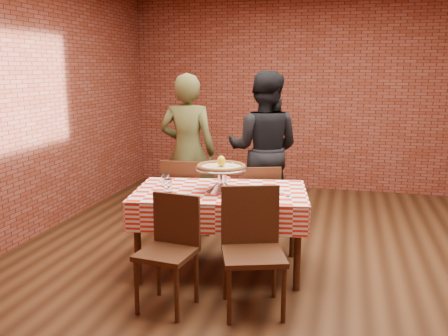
{
  "coord_description": "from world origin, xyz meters",
  "views": [
    {
      "loc": [
        0.54,
        -4.46,
        1.84
      ],
      "look_at": [
        -0.52,
        -0.28,
        0.95
      ],
      "focal_mm": 39.08,
      "sensor_mm": 36.0,
      "label": 1
    }
  ],
  "objects_px": {
    "chair_near_left": "(166,255)",
    "diner_olive": "(188,152)",
    "pizza": "(221,167)",
    "chair_far_left": "(187,200)",
    "table": "(221,231)",
    "condiment_caddy": "(224,176)",
    "chair_near_right": "(253,253)",
    "diner_black": "(264,149)",
    "chair_far_right": "(259,204)",
    "water_glass_right": "(165,181)",
    "water_glass_left": "(168,186)",
    "pizza_stand": "(221,180)"
  },
  "relations": [
    {
      "from": "chair_far_left",
      "to": "chair_near_left",
      "type": "bearing_deg",
      "value": 100.26
    },
    {
      "from": "water_glass_left",
      "to": "diner_black",
      "type": "xyz_separation_m",
      "value": [
        0.59,
        1.61,
        0.09
      ]
    },
    {
      "from": "water_glass_right",
      "to": "condiment_caddy",
      "type": "distance_m",
      "value": 0.57
    },
    {
      "from": "table",
      "to": "chair_far_left",
      "type": "distance_m",
      "value": 0.86
    },
    {
      "from": "table",
      "to": "water_glass_left",
      "type": "relative_size",
      "value": 13.09
    },
    {
      "from": "table",
      "to": "pizza_stand",
      "type": "xyz_separation_m",
      "value": [
        0.02,
        -0.03,
        0.49
      ]
    },
    {
      "from": "condiment_caddy",
      "to": "chair_far_right",
      "type": "relative_size",
      "value": 0.16
    },
    {
      "from": "water_glass_left",
      "to": "condiment_caddy",
      "type": "height_order",
      "value": "condiment_caddy"
    },
    {
      "from": "table",
      "to": "condiment_caddy",
      "type": "height_order",
      "value": "condiment_caddy"
    },
    {
      "from": "pizza",
      "to": "condiment_caddy",
      "type": "height_order",
      "value": "pizza"
    },
    {
      "from": "pizza",
      "to": "chair_far_left",
      "type": "height_order",
      "value": "pizza"
    },
    {
      "from": "water_glass_right",
      "to": "chair_far_left",
      "type": "bearing_deg",
      "value": 91.38
    },
    {
      "from": "condiment_caddy",
      "to": "chair_near_right",
      "type": "distance_m",
      "value": 1.16
    },
    {
      "from": "pizza_stand",
      "to": "pizza",
      "type": "height_order",
      "value": "pizza"
    },
    {
      "from": "chair_near_left",
      "to": "condiment_caddy",
      "type": "bearing_deg",
      "value": 88.58
    },
    {
      "from": "chair_near_left",
      "to": "chair_far_right",
      "type": "relative_size",
      "value": 1.01
    },
    {
      "from": "chair_near_left",
      "to": "diner_olive",
      "type": "distance_m",
      "value": 2.07
    },
    {
      "from": "table",
      "to": "water_glass_right",
      "type": "relative_size",
      "value": 13.09
    },
    {
      "from": "condiment_caddy",
      "to": "chair_far_right",
      "type": "distance_m",
      "value": 0.66
    },
    {
      "from": "table",
      "to": "pizza",
      "type": "bearing_deg",
      "value": -65.64
    },
    {
      "from": "diner_olive",
      "to": "diner_black",
      "type": "bearing_deg",
      "value": -164.09
    },
    {
      "from": "table",
      "to": "condiment_caddy",
      "type": "relative_size",
      "value": 11.22
    },
    {
      "from": "chair_near_right",
      "to": "chair_near_left",
      "type": "bearing_deg",
      "value": 172.66
    },
    {
      "from": "diner_black",
      "to": "chair_far_right",
      "type": "bearing_deg",
      "value": 97.22
    },
    {
      "from": "chair_near_left",
      "to": "diner_black",
      "type": "distance_m",
      "value": 2.34
    },
    {
      "from": "pizza",
      "to": "chair_far_right",
      "type": "height_order",
      "value": "pizza"
    },
    {
      "from": "table",
      "to": "condiment_caddy",
      "type": "distance_m",
      "value": 0.54
    },
    {
      "from": "pizza_stand",
      "to": "chair_near_left",
      "type": "height_order",
      "value": "pizza_stand"
    },
    {
      "from": "chair_far_right",
      "to": "water_glass_left",
      "type": "bearing_deg",
      "value": 37.7
    },
    {
      "from": "table",
      "to": "water_glass_left",
      "type": "bearing_deg",
      "value": -158.84
    },
    {
      "from": "diner_black",
      "to": "water_glass_right",
      "type": "bearing_deg",
      "value": 65.31
    },
    {
      "from": "pizza_stand",
      "to": "diner_black",
      "type": "height_order",
      "value": "diner_black"
    },
    {
      "from": "water_glass_right",
      "to": "chair_far_left",
      "type": "distance_m",
      "value": 0.74
    },
    {
      "from": "table",
      "to": "diner_black",
      "type": "bearing_deg",
      "value": 84.11
    },
    {
      "from": "diner_black",
      "to": "diner_olive",
      "type": "bearing_deg",
      "value": 20.49
    },
    {
      "from": "pizza_stand",
      "to": "chair_near_left",
      "type": "xyz_separation_m",
      "value": [
        -0.23,
        -0.79,
        -0.43
      ]
    },
    {
      "from": "water_glass_right",
      "to": "water_glass_left",
      "type": "bearing_deg",
      "value": -62.67
    },
    {
      "from": "pizza",
      "to": "diner_black",
      "type": "distance_m",
      "value": 1.48
    },
    {
      "from": "water_glass_right",
      "to": "chair_far_right",
      "type": "bearing_deg",
      "value": 44.73
    },
    {
      "from": "pizza_stand",
      "to": "chair_far_right",
      "type": "height_order",
      "value": "pizza_stand"
    },
    {
      "from": "pizza_stand",
      "to": "chair_far_right",
      "type": "relative_size",
      "value": 0.55
    },
    {
      "from": "water_glass_left",
      "to": "chair_near_right",
      "type": "distance_m",
      "value": 1.08
    },
    {
      "from": "water_glass_right",
      "to": "condiment_caddy",
      "type": "xyz_separation_m",
      "value": [
        0.49,
        0.29,
        0.01
      ]
    },
    {
      "from": "pizza",
      "to": "chair_near_left",
      "type": "height_order",
      "value": "pizza"
    },
    {
      "from": "pizza_stand",
      "to": "chair_near_right",
      "type": "bearing_deg",
      "value": -57.59
    },
    {
      "from": "pizza_stand",
      "to": "chair_near_left",
      "type": "relative_size",
      "value": 0.54
    },
    {
      "from": "pizza",
      "to": "water_glass_right",
      "type": "xyz_separation_m",
      "value": [
        -0.55,
        0.04,
        -0.16
      ]
    },
    {
      "from": "table",
      "to": "chair_near_right",
      "type": "distance_m",
      "value": 0.83
    },
    {
      "from": "water_glass_right",
      "to": "condiment_caddy",
      "type": "bearing_deg",
      "value": 30.42
    },
    {
      "from": "table",
      "to": "diner_olive",
      "type": "height_order",
      "value": "diner_olive"
    }
  ]
}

